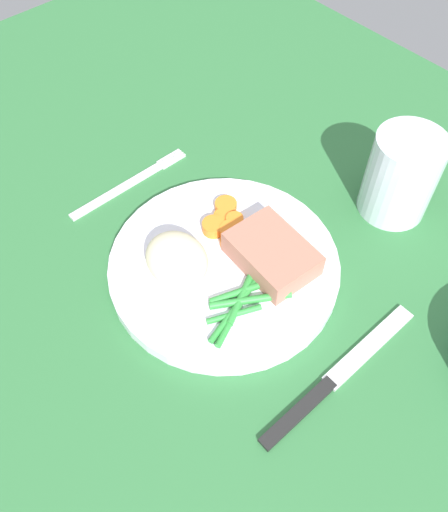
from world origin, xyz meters
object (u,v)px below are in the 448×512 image
object	(u,v)px
dinner_plate	(224,266)
meat_portion	(273,253)
fork	(129,184)
knife	(337,377)
water_glass	(399,180)

from	to	relation	value
dinner_plate	meat_portion	xyz separation A→B (cm)	(3.32, 3.88, 2.21)
fork	knife	size ratio (longest dim) A/B	0.81
fork	dinner_plate	bearing A→B (deg)	3.37
water_glass	knife	bearing A→B (deg)	-64.26
fork	knife	distance (cm)	33.56
dinner_plate	water_glass	distance (cm)	22.04
dinner_plate	fork	world-z (taller)	dinner_plate
water_glass	dinner_plate	bearing A→B (deg)	-106.45
fork	water_glass	xyz separation A→B (cm)	(23.36, 21.12, 4.14)
dinner_plate	knife	distance (cm)	16.37
meat_portion	dinner_plate	bearing A→B (deg)	-130.60
dinner_plate	water_glass	world-z (taller)	water_glass
dinner_plate	water_glass	bearing A→B (deg)	73.55
meat_portion	knife	xyz separation A→B (cm)	(13.03, -4.16, -2.81)
knife	water_glass	xyz separation A→B (cm)	(-10.19, 21.15, 4.14)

